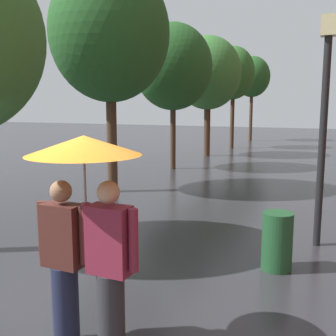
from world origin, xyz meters
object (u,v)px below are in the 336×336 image
at_px(couple_under_umbrella, 85,215).
at_px(street_lamp_post, 324,113).
at_px(street_tree_1, 110,34).
at_px(street_tree_5, 252,77).
at_px(street_tree_4, 233,73).
at_px(street_tree_2, 173,67).
at_px(litter_bin, 277,241).
at_px(street_tree_3, 208,73).

distance_m(couple_under_umbrella, street_lamp_post, 4.55).
distance_m(street_tree_1, street_tree_5, 17.41).
bearing_deg(street_tree_4, couple_under_umbrella, -80.02).
relative_size(street_tree_2, litter_bin, 6.21).
bearing_deg(street_lamp_post, litter_bin, -110.23).
height_order(street_tree_1, street_tree_4, street_tree_1).
height_order(street_tree_1, litter_bin, street_tree_1).
distance_m(street_tree_3, litter_bin, 13.63).
height_order(street_tree_5, street_lamp_post, street_tree_5).
distance_m(street_tree_2, litter_bin, 10.02).
height_order(street_tree_1, street_tree_2, street_tree_1).
height_order(street_lamp_post, litter_bin, street_lamp_post).
distance_m(street_tree_5, couple_under_umbrella, 24.23).
relative_size(street_tree_3, street_tree_4, 1.00).
bearing_deg(street_tree_2, street_tree_1, -90.07).
bearing_deg(couple_under_umbrella, street_tree_4, 99.98).
bearing_deg(street_tree_5, street_tree_3, -91.45).
height_order(street_tree_2, street_lamp_post, street_tree_2).
xyz_separation_m(street_tree_5, litter_bin, (4.71, -21.11, -3.72)).
xyz_separation_m(street_tree_4, litter_bin, (4.70, -16.05, -3.61)).
height_order(street_tree_2, street_tree_3, street_tree_3).
height_order(street_tree_3, litter_bin, street_tree_3).
relative_size(couple_under_umbrella, street_lamp_post, 0.56).
height_order(street_tree_4, street_lamp_post, street_tree_4).
distance_m(street_tree_2, street_lamp_post, 8.78).
height_order(street_tree_3, couple_under_umbrella, street_tree_3).
height_order(street_tree_4, street_tree_5, street_tree_5).
height_order(street_tree_2, street_tree_5, street_tree_5).
relative_size(street_tree_3, street_tree_5, 0.99).
relative_size(street_tree_1, street_tree_2, 1.14).
height_order(street_tree_1, couple_under_umbrella, street_tree_1).
relative_size(street_tree_1, street_tree_3, 1.10).
distance_m(couple_under_umbrella, litter_bin, 3.21).
bearing_deg(street_tree_3, couple_under_umbrella, -76.72).
relative_size(street_tree_3, couple_under_umbrella, 2.59).
bearing_deg(street_tree_3, litter_bin, -68.07).
xyz_separation_m(couple_under_umbrella, street_lamp_post, (1.88, 4.05, 0.87)).
distance_m(street_tree_2, street_tree_4, 7.99).
relative_size(street_tree_1, litter_bin, 7.07).
xyz_separation_m(street_tree_1, street_tree_2, (0.01, 4.37, -0.49)).
xyz_separation_m(street_tree_2, street_tree_5, (0.23, 13.04, 0.43)).
relative_size(street_tree_4, litter_bin, 6.43).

